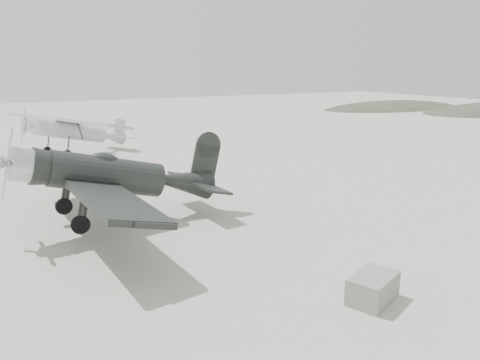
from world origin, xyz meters
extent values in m
plane|color=#A39E91|center=(0.00, 0.00, 0.00)|extent=(160.00, 160.00, 0.00)
ellipsoid|color=#303A2A|center=(50.00, 40.00, 0.00)|extent=(32.00, 16.00, 5.20)
cylinder|color=black|center=(-4.12, 4.00, 2.25)|extent=(4.71, 1.78, 1.47)
cone|color=black|center=(-0.66, 4.23, 2.30)|extent=(2.82, 1.55, 1.37)
cylinder|color=silver|center=(-7.32, 3.79, 2.25)|extent=(1.03, 1.36, 1.30)
cone|color=silver|center=(-7.95, 3.75, 2.25)|extent=(0.41, 0.61, 0.59)
cube|color=silver|center=(-7.87, 3.75, 2.25)|extent=(0.08, 0.19, 2.73)
ellipsoid|color=black|center=(-4.33, 3.99, 2.90)|extent=(1.20, 0.79, 0.48)
cube|color=black|center=(-4.85, 3.95, 1.88)|extent=(3.04, 12.73, 0.23)
cube|color=black|center=(0.18, 4.29, 2.36)|extent=(1.45, 4.48, 0.11)
cube|color=black|center=(0.34, 4.30, 3.25)|extent=(1.27, 0.19, 1.89)
cylinder|color=black|center=(-5.18, 2.51, 0.44)|extent=(0.72, 0.22, 0.71)
cylinder|color=black|center=(-5.37, 5.34, 0.44)|extent=(0.72, 0.22, 0.71)
cylinder|color=#333333|center=(-5.18, 2.51, 1.15)|extent=(0.12, 0.12, 1.47)
cylinder|color=#333333|center=(-5.37, 5.34, 1.15)|extent=(0.12, 0.12, 1.47)
cylinder|color=black|center=(0.44, 4.31, 1.85)|extent=(0.24, 0.10, 0.23)
cylinder|color=#A9ACAF|center=(-2.91, 21.00, 2.00)|extent=(5.73, 3.64, 1.22)
cone|color=#A9ACAF|center=(0.59, 22.71, 2.00)|extent=(2.29, 1.88, 1.11)
cone|color=#A9ACAF|center=(-5.80, 19.59, 2.00)|extent=(1.11, 1.33, 1.16)
cube|color=#A9ACAF|center=(-6.20, 19.39, 2.00)|extent=(0.12, 0.16, 2.45)
cube|color=#A9ACAF|center=(-3.31, 20.81, 2.69)|extent=(7.27, 11.91, 0.20)
cube|color=#A9ACAF|center=(1.09, 22.96, 2.05)|extent=(2.56, 3.84, 0.09)
cube|color=#A9ACAF|center=(1.19, 23.01, 2.78)|extent=(0.94, 0.52, 1.45)
cylinder|color=black|center=(-3.17, 19.52, 0.31)|extent=(0.63, 0.41, 0.62)
cylinder|color=black|center=(-4.24, 21.71, 0.31)|extent=(0.63, 0.41, 0.62)
cylinder|color=#333333|center=(-3.17, 19.52, 0.94)|extent=(0.13, 0.13, 1.33)
cylinder|color=#333333|center=(-4.24, 21.71, 0.94)|extent=(0.13, 0.13, 1.33)
cylinder|color=black|center=(1.29, 23.06, 1.66)|extent=(0.21, 0.16, 0.20)
cube|color=slate|center=(1.09, -6.10, 0.40)|extent=(1.87, 1.55, 0.80)
camera|label=1|loc=(-8.23, -15.20, 6.70)|focal=35.00mm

